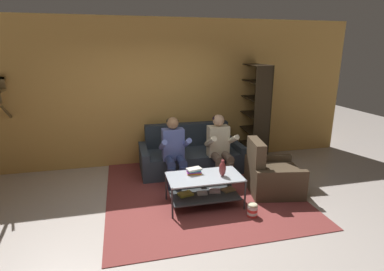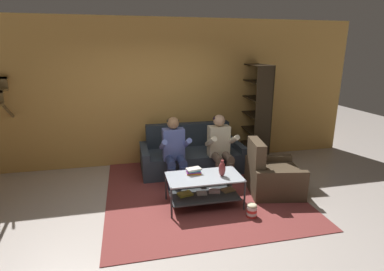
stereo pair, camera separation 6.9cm
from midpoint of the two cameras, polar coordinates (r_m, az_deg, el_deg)
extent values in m
plane|color=#B9AEA6|center=(4.31, -2.36, -16.06)|extent=(16.80, 16.80, 0.00)
cube|color=gold|center=(6.15, -7.05, 8.00)|extent=(8.40, 0.12, 2.90)
cylinder|color=olive|center=(6.34, -33.03, 13.53)|extent=(0.04, 0.04, 0.90)
cube|color=#303A45|center=(5.89, -0.51, -4.77)|extent=(1.70, 0.91, 0.40)
cube|color=#29313B|center=(6.10, -1.29, 0.23)|extent=(1.70, 0.18, 0.46)
cube|color=#303A45|center=(5.75, -9.45, -4.90)|extent=(0.13, 0.91, 0.52)
cube|color=#303A45|center=(6.13, 7.86, -3.49)|extent=(0.13, 0.91, 0.52)
cylinder|color=navy|center=(5.11, -4.28, -8.16)|extent=(0.14, 0.14, 0.40)
cylinder|color=navy|center=(5.14, -2.06, -7.96)|extent=(0.14, 0.14, 0.40)
cylinder|color=navy|center=(5.18, -4.67, -4.91)|extent=(0.14, 0.42, 0.14)
cylinder|color=navy|center=(5.21, -2.49, -4.74)|extent=(0.14, 0.42, 0.14)
cube|color=#5A6AAE|center=(5.31, -4.01, -1.65)|extent=(0.38, 0.22, 0.56)
cylinder|color=#5A6AAE|center=(5.10, -5.94, -1.80)|extent=(0.09, 0.49, 0.31)
cylinder|color=#5A6AAE|center=(5.16, -1.46, -1.49)|extent=(0.09, 0.49, 0.31)
sphere|color=#976C47|center=(5.21, -4.09, 2.38)|extent=(0.21, 0.21, 0.21)
ellipsoid|color=black|center=(5.22, -4.13, 2.71)|extent=(0.21, 0.21, 0.13)
cylinder|color=brown|center=(5.29, 4.78, -7.29)|extent=(0.14, 0.14, 0.40)
cylinder|color=brown|center=(5.35, 6.83, -7.06)|extent=(0.14, 0.14, 0.40)
cylinder|color=brown|center=(5.36, 4.24, -4.17)|extent=(0.14, 0.42, 0.14)
cylinder|color=brown|center=(5.42, 6.26, -3.98)|extent=(0.14, 0.42, 0.14)
cube|color=beige|center=(5.50, 4.63, -1.02)|extent=(0.38, 0.22, 0.56)
cylinder|color=beige|center=(5.26, 3.14, -1.14)|extent=(0.09, 0.49, 0.31)
cylinder|color=beige|center=(5.39, 7.29, -0.84)|extent=(0.09, 0.49, 0.31)
sphere|color=tan|center=(5.40, 4.72, 2.89)|extent=(0.21, 0.21, 0.21)
ellipsoid|color=black|center=(5.42, 4.66, 3.21)|extent=(0.21, 0.21, 0.13)
cube|color=#AFB8C2|center=(4.51, 1.95, -7.84)|extent=(1.11, 0.60, 0.02)
cube|color=#363C3E|center=(4.64, 1.91, -11.23)|extent=(1.02, 0.55, 0.02)
cylinder|color=#323235|center=(4.26, -4.24, -12.83)|extent=(0.03, 0.03, 0.47)
cylinder|color=#323235|center=(4.53, 9.64, -11.15)|extent=(0.03, 0.03, 0.47)
cylinder|color=#323235|center=(4.76, -5.39, -9.59)|extent=(0.03, 0.03, 0.47)
cylinder|color=#323235|center=(5.01, 7.07, -8.32)|extent=(0.03, 0.03, 0.47)
cube|color=gold|center=(4.61, -1.69, -11.08)|extent=(0.24, 0.20, 0.03)
cube|color=silver|center=(4.63, 1.52, -10.91)|extent=(0.16, 0.12, 0.03)
cube|color=silver|center=(4.72, 3.96, -10.51)|extent=(0.21, 0.20, 0.02)
cube|color=olive|center=(4.77, 6.50, -10.20)|extent=(0.23, 0.19, 0.03)
cube|color=brown|center=(5.24, 0.81, -9.83)|extent=(3.06, 3.40, 0.01)
cube|color=#8D545F|center=(5.24, 0.81, -9.81)|extent=(1.68, 1.87, 0.00)
ellipsoid|color=maroon|center=(4.49, 5.38, -6.34)|extent=(0.10, 0.10, 0.23)
cylinder|color=maroon|center=(4.45, 5.42, -4.99)|extent=(0.05, 0.05, 0.05)
cube|color=orange|center=(4.59, -0.03, -7.09)|extent=(0.23, 0.19, 0.02)
cube|color=purple|center=(4.59, -0.10, -6.83)|extent=(0.23, 0.18, 0.02)
cube|color=teal|center=(4.58, -0.01, -6.64)|extent=(0.18, 0.14, 0.02)
cube|color=silver|center=(4.56, -0.03, -6.40)|extent=(0.24, 0.17, 0.03)
cube|color=black|center=(6.89, 9.63, 5.01)|extent=(0.33, 0.05, 2.02)
cube|color=black|center=(5.89, 12.90, 3.01)|extent=(0.33, 0.05, 2.02)
cube|color=black|center=(6.44, 12.46, 4.12)|extent=(0.11, 1.10, 2.02)
cube|color=black|center=(6.66, 10.68, -4.36)|extent=(0.42, 1.09, 0.02)
cube|color=black|center=(6.55, 10.83, -1.68)|extent=(0.42, 1.09, 0.02)
cube|color=black|center=(6.46, 10.98, 1.17)|extent=(0.42, 1.09, 0.02)
cube|color=black|center=(6.38, 11.14, 4.09)|extent=(0.42, 1.09, 0.02)
cube|color=black|center=(6.33, 11.30, 7.08)|extent=(0.42, 1.09, 0.02)
cube|color=black|center=(6.29, 11.47, 10.11)|extent=(0.42, 1.09, 0.02)
cube|color=black|center=(6.26, 11.63, 13.08)|extent=(0.42, 1.09, 0.02)
cube|color=#B6BA46|center=(7.05, 9.13, -2.15)|extent=(0.23, 0.07, 0.21)
cube|color=#C3372E|center=(7.00, 9.29, -2.34)|extent=(0.23, 0.07, 0.20)
cube|color=red|center=(6.96, 9.74, -2.11)|extent=(0.31, 0.06, 0.28)
cube|color=silver|center=(6.91, 9.76, -2.27)|extent=(0.28, 0.07, 0.27)
cube|color=gold|center=(6.88, 9.99, -2.80)|extent=(0.31, 0.07, 0.17)
cube|color=#769BAE|center=(6.82, 10.09, -2.58)|extent=(0.29, 0.07, 0.26)
cube|color=silver|center=(6.78, 10.14, -2.98)|extent=(0.28, 0.07, 0.19)
cube|color=#3259AB|center=(6.73, 10.31, -3.23)|extent=(0.28, 0.07, 0.17)
cube|color=gold|center=(6.67, 10.43, -3.05)|extent=(0.27, 0.06, 0.25)
cube|color=#483928|center=(5.21, 14.90, -8.15)|extent=(0.90, 0.74, 0.41)
cube|color=#483928|center=(4.95, 11.70, -3.63)|extent=(0.27, 0.63, 0.48)
cube|color=#483928|center=(4.88, 16.24, -9.29)|extent=(0.81, 0.25, 0.51)
cube|color=#483928|center=(5.50, 13.80, -6.18)|extent=(0.81, 0.25, 0.51)
cylinder|color=red|center=(4.48, 10.93, -14.69)|extent=(0.14, 0.14, 0.04)
cylinder|color=white|center=(4.46, 10.96, -14.22)|extent=(0.14, 0.14, 0.04)
cylinder|color=red|center=(4.44, 10.99, -13.75)|extent=(0.14, 0.14, 0.04)
cylinder|color=white|center=(4.42, 11.02, -13.27)|extent=(0.14, 0.14, 0.04)
ellipsoid|color=beige|center=(4.40, 11.04, -12.83)|extent=(0.14, 0.14, 0.05)
camera|label=1|loc=(0.03, -90.42, -0.12)|focal=28.00mm
camera|label=2|loc=(0.03, 89.58, 0.12)|focal=28.00mm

